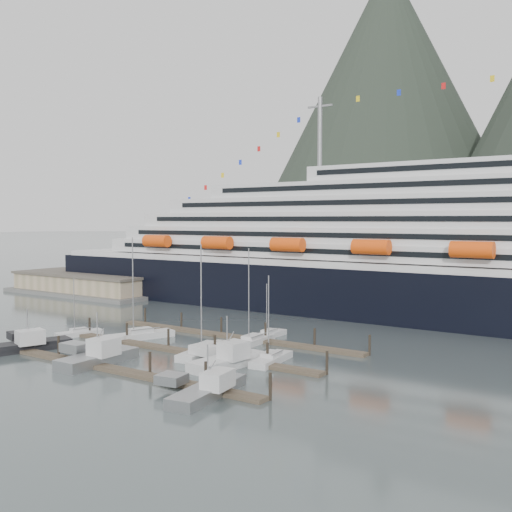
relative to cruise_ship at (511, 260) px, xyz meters
The scene contains 16 objects.
ground 63.76m from the cruise_ship, 118.66° to the right, with size 1600.00×1600.00×0.00m, color #4D5B5B.
cruise_ship is the anchor object (origin of this frame).
warehouse 103.31m from the cruise_ship, behind, with size 46.00×20.00×5.80m.
dock_near 74.63m from the cruise_ship, 118.31° to the right, with size 48.18×2.28×3.20m.
dock_mid 63.65m from the cruise_ship, 123.96° to the right, with size 48.18×2.28×3.20m.
dock_far 53.59m from the cruise_ship, 131.95° to the right, with size 48.18×2.28×3.20m.
sailboat_a 78.21m from the cruise_ship, 137.51° to the right, with size 4.35×8.01×10.11m.
sailboat_b 68.17m from the cruise_ship, 134.23° to the right, with size 6.72×11.59×17.18m.
sailboat_d 60.54m from the cruise_ship, 121.08° to the right, with size 4.65×12.33×16.52m.
sailboat_f 47.65m from the cruise_ship, 130.85° to the right, with size 2.32×7.72×9.35m.
sailboat_g 51.87m from the cruise_ship, 125.37° to the right, with size 3.26×10.42×15.56m.
sailboat_h 54.81m from the cruise_ship, 112.15° to the right, with size 3.69×9.10×12.47m.
trawler_a 84.61m from the cruise_ship, 130.50° to the right, with size 10.06×12.96×6.86m.
trawler_b 75.50m from the cruise_ship, 121.78° to the right, with size 9.15×12.00×7.75m.
trawler_c 69.84m from the cruise_ship, 104.77° to the right, with size 9.18×12.86×6.36m.
trawler_e 60.87m from the cruise_ship, 113.51° to the right, with size 9.05×11.86×7.51m.
Camera 1 is at (53.89, -62.04, 19.51)m, focal length 42.00 mm.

